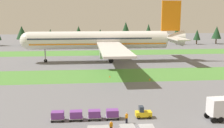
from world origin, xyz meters
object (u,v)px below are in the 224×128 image
Objects in this scene: cargo_dolly_second at (94,114)px; ground_crew_marshaller at (127,117)px; baggage_tug at (143,113)px; cargo_dolly_fourth at (58,115)px; cargo_dolly_lead at (112,113)px; ground_crew_loader at (111,126)px; taxiway_marker_0 at (150,79)px; cargo_dolly_third at (76,115)px; taxiway_marker_1 at (110,76)px; airliner at (104,40)px.

ground_crew_marshaller is at bearing 68.69° from cargo_dolly_second.
baggage_tug is 13.73m from cargo_dolly_fourth.
cargo_dolly_lead is 8.70m from cargo_dolly_fourth.
cargo_dolly_second is 1.27× the size of ground_crew_loader.
cargo_dolly_fourth reaches higher than taxiway_marker_0.
baggage_tug reaches higher than cargo_dolly_third.
ground_crew_marshaller is at bearing 18.16° from ground_crew_loader.
ground_crew_marshaller is (4.93, -1.93, 0.03)m from cargo_dolly_second.
cargo_dolly_lead is 5.80m from cargo_dolly_third.
ground_crew_loader is at bearing 46.39° from cargo_dolly_third.
cargo_dolly_second is at bearing 124.29° from ground_crew_marshaller.
taxiway_marker_0 is at bearing 153.76° from cargo_dolly_lead.
ground_crew_marshaller is (7.83, -1.93, 0.03)m from cargo_dolly_third.
cargo_dolly_third is at bearing -90.00° from cargo_dolly_lead.
ground_crew_marshaller is at bearing -110.87° from taxiway_marker_0.
cargo_dolly_fourth is 30.63m from taxiway_marker_1.
cargo_dolly_third is 2.90m from cargo_dolly_fourth.
cargo_dolly_lead is 27.36m from taxiway_marker_0.
baggage_tug is 5.69× the size of taxiway_marker_1.
cargo_dolly_fourth is (-13.73, 0.01, 0.10)m from baggage_tug.
ground_crew_loader is 3.80× the size of taxiway_marker_1.
cargo_dolly_second is (-4.94, -53.51, -6.83)m from airliner.
ground_crew_loader is at bearing -113.44° from taxiway_marker_0.
taxiway_marker_0 is at bearing 143.90° from cargo_dolly_third.
baggage_tug is 5.03m from cargo_dolly_lead.
ground_crew_loader is (8.05, -4.92, 0.03)m from cargo_dolly_fourth.
cargo_dolly_lead is at bearing -116.29° from taxiway_marker_0.
ground_crew_loader is at bearing -7.47° from cargo_dolly_lead.
cargo_dolly_second is 1.27× the size of ground_crew_marshaller.
cargo_dolly_fourth is (-8.70, 0.01, 0.00)m from cargo_dolly_lead.
ground_crew_loader is at bearing 177.06° from airliner.
baggage_tug is 7.93m from cargo_dolly_second.
cargo_dolly_third is 4.81× the size of taxiway_marker_1.
taxiway_marker_0 is (12.76, 29.44, -0.70)m from ground_crew_loader.
cargo_dolly_lead is 28.75m from taxiway_marker_1.
airliner is at bearing 168.71° from cargo_dolly_fourth.
cargo_dolly_second is at bearing 90.00° from cargo_dolly_fourth.
airliner is 25.97m from taxiway_marker_1.
ground_crew_loader is (-0.65, -4.91, 0.03)m from cargo_dolly_lead.
ground_crew_loader is (5.15, -4.92, 0.03)m from cargo_dolly_third.
taxiway_marker_0 is (15.02, 24.52, -0.67)m from cargo_dolly_second.
taxiway_marker_1 is (-10.02, 4.14, -0.02)m from taxiway_marker_0.
cargo_dolly_third is at bearing 131.80° from ground_crew_marshaller.
ground_crew_marshaller is 3.80× the size of taxiway_marker_1.
cargo_dolly_lead is 1.00× the size of cargo_dolly_fourth.
cargo_dolly_fourth is at bearing -110.64° from taxiway_marker_1.
cargo_dolly_third is (-2.90, 0.00, 0.00)m from cargo_dolly_second.
ground_crew_marshaller is 30.60m from taxiway_marker_1.
taxiway_marker_0 is at bearing 163.93° from baggage_tug.
cargo_dolly_lead is 1.27× the size of ground_crew_loader.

